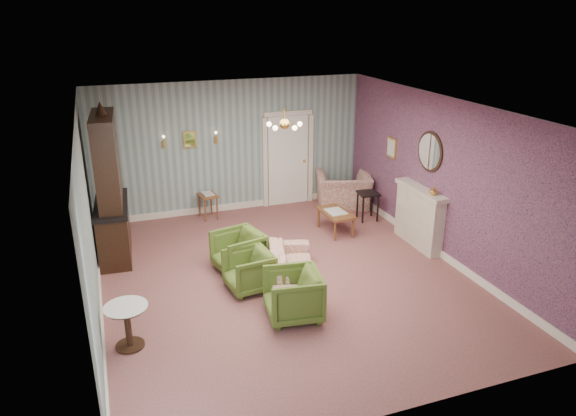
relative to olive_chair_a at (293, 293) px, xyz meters
name	(u,v)px	position (x,y,z in m)	size (l,w,h in m)	color
floor	(285,277)	(0.30, 1.21, -0.40)	(7.00, 7.00, 0.00)	#8A5450
ceiling	(285,108)	(0.30, 1.21, 2.50)	(7.00, 7.00, 0.00)	white
wall_back	(231,147)	(0.30, 4.71, 1.05)	(6.00, 6.00, 0.00)	slate
wall_front	(397,303)	(0.30, -2.29, 1.05)	(6.00, 6.00, 0.00)	slate
wall_left	(88,221)	(-2.70, 1.21, 1.05)	(7.00, 7.00, 0.00)	slate
wall_right	(442,178)	(3.30, 1.21, 1.05)	(7.00, 7.00, 0.00)	slate
wall_right_floral	(442,179)	(3.29, 1.21, 1.05)	(7.00, 7.00, 0.00)	#B0586B
door	(288,159)	(1.60, 4.67, 0.68)	(1.12, 0.12, 2.16)	white
olive_chair_a	(293,293)	(0.00, 0.00, 0.00)	(0.79, 0.74, 0.81)	#4B6423
olive_chair_b	(249,269)	(-0.38, 1.03, -0.04)	(0.70, 0.66, 0.72)	#4B6423
olive_chair_c	(238,250)	(-0.37, 1.74, -0.01)	(0.76, 0.72, 0.79)	#4B6423
sofa_chintz	(293,264)	(0.35, 0.96, -0.04)	(1.87, 0.55, 0.73)	#9C403E
wingback_chair	(344,185)	(2.73, 4.04, 0.12)	(1.19, 0.77, 1.04)	#9C403E
dresser	(108,183)	(-2.35, 3.14, 0.98)	(0.58, 1.67, 2.78)	black
fireplace	(419,217)	(3.16, 1.61, 0.18)	(0.30, 1.40, 1.16)	beige
mantel_vase	(434,191)	(3.14, 1.21, 0.83)	(0.15, 0.15, 0.15)	gold
oval_mirror	(430,152)	(3.26, 1.61, 1.45)	(0.04, 0.76, 0.84)	white
framed_print	(392,148)	(3.27, 2.96, 1.20)	(0.04, 0.34, 0.42)	gold
coffee_table	(335,222)	(1.92, 2.70, -0.18)	(0.50, 0.89, 0.46)	brown
side_table_black	(368,206)	(2.86, 3.10, -0.09)	(0.42, 0.42, 0.63)	black
pedestal_table	(128,326)	(-2.35, 0.05, -0.09)	(0.58, 0.58, 0.64)	black
nesting_table	(208,205)	(-0.35, 4.36, -0.11)	(0.35, 0.45, 0.59)	brown
gilt_mirror_back	(190,140)	(-0.60, 4.67, 1.30)	(0.28, 0.06, 0.36)	gold
sconce_left	(164,142)	(-1.15, 4.65, 1.30)	(0.16, 0.12, 0.30)	gold
sconce_right	(216,138)	(-0.05, 4.65, 1.30)	(0.16, 0.12, 0.30)	gold
chandelier	(285,125)	(0.30, 1.21, 2.23)	(0.56, 0.56, 0.36)	gold
burgundy_cushion	(344,189)	(2.68, 3.89, 0.08)	(0.38, 0.10, 0.38)	maroon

